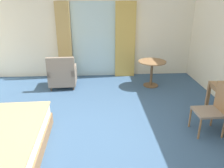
% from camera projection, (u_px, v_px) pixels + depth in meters
% --- Properties ---
extents(ground, '(6.74, 7.51, 0.10)m').
position_uv_depth(ground, '(92.00, 141.00, 3.93)').
color(ground, '#38567A').
extents(wall_back, '(6.34, 0.12, 2.54)m').
position_uv_depth(wall_back, '(93.00, 35.00, 6.69)').
color(wall_back, silver).
rests_on(wall_back, ground).
extents(balcony_glass_door, '(1.37, 0.02, 2.23)m').
position_uv_depth(balcony_glass_door, '(95.00, 40.00, 6.68)').
color(balcony_glass_door, silver).
rests_on(balcony_glass_door, ground).
extents(curtain_panel_left, '(0.40, 0.10, 2.24)m').
position_uv_depth(curtain_panel_left, '(64.00, 41.00, 6.53)').
color(curtain_panel_left, tan).
rests_on(curtain_panel_left, ground).
extents(curtain_panel_right, '(0.60, 0.10, 2.24)m').
position_uv_depth(curtain_panel_right, '(125.00, 41.00, 6.64)').
color(curtain_panel_right, tan).
rests_on(curtain_panel_right, ground).
extents(desk_chair, '(0.49, 0.45, 0.93)m').
position_uv_depth(desk_chair, '(214.00, 107.00, 3.93)').
color(desk_chair, gray).
rests_on(desk_chair, ground).
extents(armchair_by_window, '(0.73, 0.73, 0.91)m').
position_uv_depth(armchair_by_window, '(63.00, 75.00, 6.03)').
color(armchair_by_window, gray).
rests_on(armchair_by_window, ground).
extents(round_cafe_table, '(0.75, 0.75, 0.72)m').
position_uv_depth(round_cafe_table, '(152.00, 67.00, 6.06)').
color(round_cafe_table, olive).
rests_on(round_cafe_table, ground).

